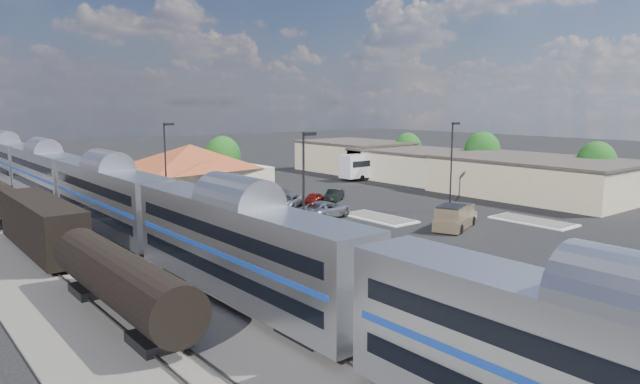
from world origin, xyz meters
TOP-DOWN VIEW (x-y plane):
  - ground at (0.00, 0.00)m, footprint 280.00×280.00m
  - railbed at (-21.00, 8.00)m, footprint 16.00×100.00m
  - platform at (-12.00, 6.00)m, footprint 5.50×92.00m
  - passenger_train at (-18.00, 11.62)m, footprint 3.00×104.00m
  - freight_cars at (-24.00, 8.21)m, footprint 2.80×46.00m
  - station_depot at (-4.56, 24.00)m, footprint 18.35×12.24m
  - buildings_east at (28.00, 14.28)m, footprint 14.40×51.40m
  - traffic_island_south at (4.00, 2.00)m, footprint 3.30×7.50m
  - traffic_island_north at (14.00, -8.00)m, footprint 3.30×7.50m
  - lamp_plat_s at (-10.90, -6.00)m, footprint 1.08×0.25m
  - lamp_plat_n at (-10.90, 16.00)m, footprint 1.08×0.25m
  - lamp_lot at (12.10, 0.00)m, footprint 1.08×0.25m
  - tree_east_a at (34.00, -4.00)m, footprint 4.56×4.56m
  - tree_east_b at (34.00, 12.00)m, footprint 4.94×4.94m
  - tree_east_c at (34.00, 26.00)m, footprint 4.41×4.41m
  - tree_depot at (3.00, 30.00)m, footprint 4.71×4.71m
  - pickup_truck at (6.39, -5.09)m, footprint 6.51×4.32m
  - suv at (0.10, 5.38)m, footprint 6.60×4.27m
  - coach_bus at (24.00, 23.31)m, footprint 11.44×2.53m
  - person_a at (-11.57, -16.95)m, footprint 0.43×0.61m
  - person_b at (-11.92, 4.52)m, footprint 0.82×1.00m
  - parked_car_a at (-8.50, 11.80)m, footprint 4.10×3.80m
  - parked_car_b at (-5.88, 12.10)m, footprint 4.09×3.42m
  - parked_car_c at (-2.68, 11.80)m, footprint 5.16×4.87m
  - parked_car_d at (0.52, 12.10)m, footprint 5.50×4.78m
  - parked_car_e at (3.72, 11.80)m, footprint 3.93×3.34m
  - parked_car_f at (6.92, 12.10)m, footprint 4.13×3.42m

SIDE VIEW (x-z plane):
  - ground at x=0.00m, z-range 0.00..0.00m
  - railbed at x=-21.00m, z-range 0.00..0.12m
  - platform at x=-12.00m, z-range 0.00..0.18m
  - traffic_island_south at x=4.00m, z-range 0.00..0.21m
  - traffic_island_north at x=14.00m, z-range 0.00..0.21m
  - parked_car_e at x=3.72m, z-range 0.00..1.27m
  - parked_car_b at x=-5.88m, z-range 0.00..1.32m
  - parked_car_f at x=6.92m, z-range 0.00..1.33m
  - parked_car_a at x=-8.50m, z-range 0.00..1.36m
  - parked_car_d at x=0.52m, z-range 0.00..1.41m
  - parked_car_c at x=-2.68m, z-range 0.00..1.47m
  - suv at x=0.10m, z-range 0.00..1.69m
  - person_a at x=-11.57m, z-range 0.18..1.78m
  - pickup_truck at x=6.39m, z-range -0.05..2.06m
  - person_b at x=-11.92m, z-range 0.18..2.06m
  - freight_cars at x=-24.00m, z-range -0.07..3.93m
  - coach_bus at x=24.00m, z-range 0.28..3.95m
  - buildings_east at x=28.00m, z-range -0.13..4.67m
  - passenger_train at x=-18.00m, z-range 0.09..5.64m
  - station_depot at x=-4.56m, z-range 0.03..6.23m
  - tree_east_c at x=34.00m, z-range 0.66..6.87m
  - tree_east_a at x=34.00m, z-range 0.68..7.10m
  - tree_depot at x=3.00m, z-range 0.71..7.34m
  - tree_east_b at x=34.00m, z-range 0.74..7.70m
  - lamp_plat_s at x=-10.90m, z-range 0.84..9.84m
  - lamp_plat_n at x=-10.90m, z-range 0.84..9.84m
  - lamp_lot at x=12.10m, z-range 0.84..9.84m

